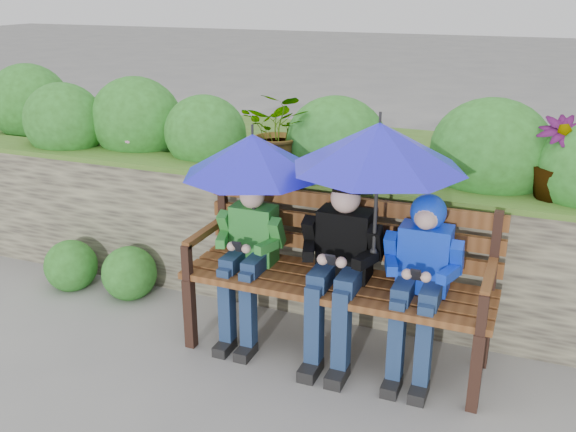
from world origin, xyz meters
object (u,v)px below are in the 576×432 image
at_px(boy_left, 248,251).
at_px(umbrella_right, 379,146).
at_px(umbrella_left, 253,155).
at_px(boy_right, 421,270).
at_px(park_bench, 339,268).
at_px(boy_middle, 340,262).

xyz_separation_m(boy_left, umbrella_right, (0.86, -0.03, 0.81)).
height_order(boy_left, umbrella_left, umbrella_left).
bearing_deg(boy_right, park_bench, 171.40).
distance_m(boy_right, umbrella_right, 0.81).
height_order(park_bench, boy_right, boy_right).
distance_m(boy_right, umbrella_left, 1.28).
distance_m(boy_left, umbrella_right, 1.18).
height_order(boy_left, boy_middle, boy_middle).
height_order(boy_right, umbrella_right, umbrella_right).
height_order(boy_middle, umbrella_left, umbrella_left).
xyz_separation_m(park_bench, umbrella_right, (0.25, -0.12, 0.86)).
bearing_deg(boy_left, umbrella_right, -1.73).
relative_size(boy_left, umbrella_right, 1.09).
height_order(park_bench, umbrella_left, umbrella_left).
bearing_deg(boy_middle, umbrella_right, -4.64).
distance_m(boy_middle, boy_right, 0.51).
xyz_separation_m(park_bench, umbrella_left, (-0.58, -0.05, 0.71)).
height_order(park_bench, boy_middle, boy_middle).
xyz_separation_m(boy_right, umbrella_right, (-0.29, -0.04, 0.75)).
bearing_deg(boy_middle, park_bench, 107.48).
bearing_deg(umbrella_right, boy_right, 6.89).
height_order(boy_right, umbrella_left, umbrella_left).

